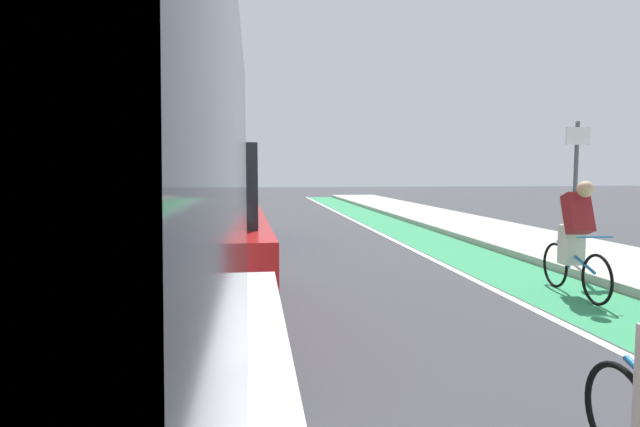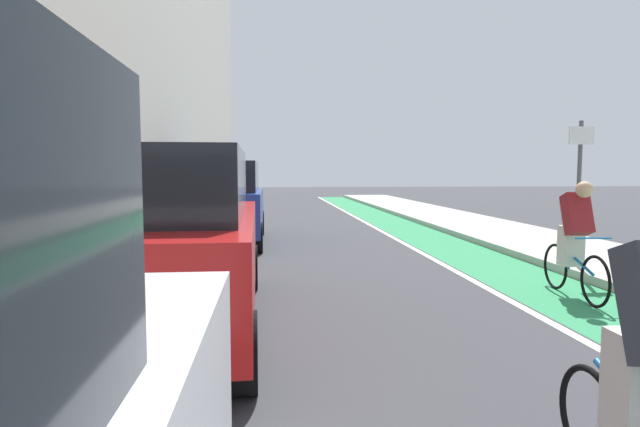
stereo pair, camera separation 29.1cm
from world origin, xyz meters
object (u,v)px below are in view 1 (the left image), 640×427
(parked_suv_blue, at_px, (219,202))
(parked_suv_red, at_px, (176,239))
(street_sign_post, at_px, (576,179))
(cyclist_mid, at_px, (575,236))

(parked_suv_blue, bearing_deg, parked_suv_red, -89.99)
(parked_suv_blue, relative_size, street_sign_post, 1.72)
(parked_suv_red, distance_m, parked_suv_blue, 6.82)
(parked_suv_blue, bearing_deg, street_sign_post, -33.33)
(parked_suv_red, relative_size, parked_suv_blue, 1.12)
(parked_suv_red, xyz_separation_m, street_sign_post, (6.38, 2.63, 0.60))
(parked_suv_blue, xyz_separation_m, cyclist_mid, (5.31, -5.83, -0.17))
(street_sign_post, bearing_deg, parked_suv_blue, 146.67)
(parked_suv_red, relative_size, street_sign_post, 1.93)
(cyclist_mid, xyz_separation_m, street_sign_post, (1.07, 1.64, 0.77))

